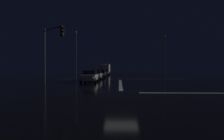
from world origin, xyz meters
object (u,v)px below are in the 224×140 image
at_px(streetlamp_right_far, 165,53).
at_px(sedan_blue, 101,74).
at_px(sedan_white, 90,76).
at_px(sedan_silver, 96,75).
at_px(box_truck, 105,69).
at_px(streetlamp_left_far, 76,51).
at_px(sedan_gray, 105,73).
at_px(traffic_signal_nw, 51,44).
at_px(sedan_red, 102,73).

bearing_deg(streetlamp_right_far, sedan_blue, -153.45).
xyz_separation_m(sedan_white, sedan_silver, (0.08, 5.77, 0.00)).
bearing_deg(sedan_white, streetlamp_right_far, 53.80).
relative_size(sedan_white, box_truck, 0.52).
xyz_separation_m(sedan_blue, streetlamp_left_far, (-6.28, 6.89, 5.08)).
xyz_separation_m(sedan_gray, box_truck, (-0.36, 6.98, 0.91)).
relative_size(sedan_blue, streetlamp_left_far, 0.42).
bearing_deg(streetlamp_left_far, sedan_blue, -47.66).
height_order(streetlamp_left_far, streetlamp_right_far, streetlamp_left_far).
bearing_deg(streetlamp_right_far, streetlamp_left_far, 180.00).
distance_m(box_truck, traffic_signal_nw, 34.41).
height_order(sedan_blue, streetlamp_right_far, streetlamp_right_far).
height_order(sedan_gray, streetlamp_left_far, streetlamp_left_far).
bearing_deg(sedan_red, box_truck, 90.62).
relative_size(sedan_gray, traffic_signal_nw, 0.64).
xyz_separation_m(traffic_signal_nw, streetlamp_left_far, (-1.97, 22.47, 1.23)).
bearing_deg(sedan_white, traffic_signal_nw, -141.26).
bearing_deg(traffic_signal_nw, sedan_silver, 65.40).
relative_size(streetlamp_left_far, streetlamp_right_far, 1.11).
distance_m(sedan_white, box_truck, 30.82).
bearing_deg(sedan_white, sedan_red, 89.85).
xyz_separation_m(sedan_silver, traffic_signal_nw, (-4.13, -9.02, 3.85)).
bearing_deg(sedan_white, sedan_silver, 89.25).
distance_m(sedan_blue, box_truck, 18.51).
distance_m(box_truck, streetlamp_right_far, 18.66).
height_order(traffic_signal_nw, streetlamp_right_far, streetlamp_right_far).
xyz_separation_m(sedan_silver, sedan_gray, (0.19, 18.06, 0.00)).
relative_size(sedan_white, traffic_signal_nw, 0.64).
relative_size(sedan_blue, sedan_red, 1.00).
bearing_deg(sedan_gray, streetlamp_left_far, -143.72).
relative_size(sedan_red, traffic_signal_nw, 0.64).
bearing_deg(sedan_silver, sedan_blue, 88.36).
bearing_deg(sedan_silver, sedan_gray, 89.40).
distance_m(sedan_silver, box_truck, 25.05).
height_order(sedan_gray, box_truck, box_truck).
distance_m(sedan_silver, streetlamp_right_far, 19.93).
bearing_deg(sedan_blue, sedan_white, -91.23).
bearing_deg(sedan_gray, box_truck, 92.96).
bearing_deg(box_truck, sedan_white, -89.82).
xyz_separation_m(sedan_red, streetlamp_left_far, (-6.06, 1.61, 5.08)).
bearing_deg(sedan_blue, sedan_gray, 90.00).
distance_m(traffic_signal_nw, streetlamp_left_far, 22.58).
xyz_separation_m(sedan_white, streetlamp_right_far, (14.06, 19.21, 4.56)).
bearing_deg(sedan_blue, box_truck, 91.12).
relative_size(sedan_blue, box_truck, 0.52).
bearing_deg(streetlamp_right_far, sedan_red, -173.45).
height_order(sedan_white, sedan_gray, same).
bearing_deg(streetlamp_left_far, traffic_signal_nw, -85.00).
relative_size(sedan_red, box_truck, 0.52).
bearing_deg(box_truck, sedan_blue, -88.88).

